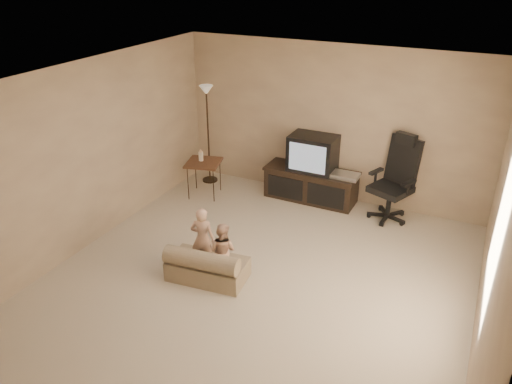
# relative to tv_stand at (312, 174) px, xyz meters

# --- Properties ---
(floor) EXTENTS (5.50, 5.50, 0.00)m
(floor) POSITION_rel_tv_stand_xyz_m (0.19, -2.49, -0.46)
(floor) COLOR beige
(floor) RESTS_ON ground
(room_shell) EXTENTS (5.50, 5.50, 5.50)m
(room_shell) POSITION_rel_tv_stand_xyz_m (0.19, -2.49, 1.06)
(room_shell) COLOR white
(room_shell) RESTS_ON floor
(tv_stand) EXTENTS (1.54, 0.58, 1.10)m
(tv_stand) POSITION_rel_tv_stand_xyz_m (0.00, 0.00, 0.00)
(tv_stand) COLOR black
(tv_stand) RESTS_ON floor
(office_chair) EXTENTS (0.79, 0.81, 1.32)m
(office_chair) POSITION_rel_tv_stand_xyz_m (1.32, -0.06, 0.02)
(office_chair) COLOR black
(office_chair) RESTS_ON floor
(side_table) EXTENTS (0.66, 0.66, 0.81)m
(side_table) POSITION_rel_tv_stand_xyz_m (-1.67, -0.63, 0.12)
(side_table) COLOR brown
(side_table) RESTS_ON floor
(floor_lamp) EXTENTS (0.27, 0.27, 1.72)m
(floor_lamp) POSITION_rel_tv_stand_xyz_m (-1.88, -0.10, 0.80)
(floor_lamp) COLOR #2F2115
(floor_lamp) RESTS_ON floor
(child_sofa) EXTENTS (1.02, 0.64, 0.47)m
(child_sofa) POSITION_rel_tv_stand_xyz_m (-0.39, -2.70, -0.27)
(child_sofa) COLOR #9A8868
(child_sofa) RESTS_ON floor
(toddler_left) EXTENTS (0.36, 0.30, 0.86)m
(toddler_left) POSITION_rel_tv_stand_xyz_m (-0.57, -2.48, -0.03)
(toddler_left) COLOR #DDA98A
(toddler_left) RESTS_ON floor
(toddler_right) EXTENTS (0.37, 0.21, 0.75)m
(toddler_right) POSITION_rel_tv_stand_xyz_m (-0.24, -2.55, -0.08)
(toddler_right) COLOR #DDA98A
(toddler_right) RESTS_ON floor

